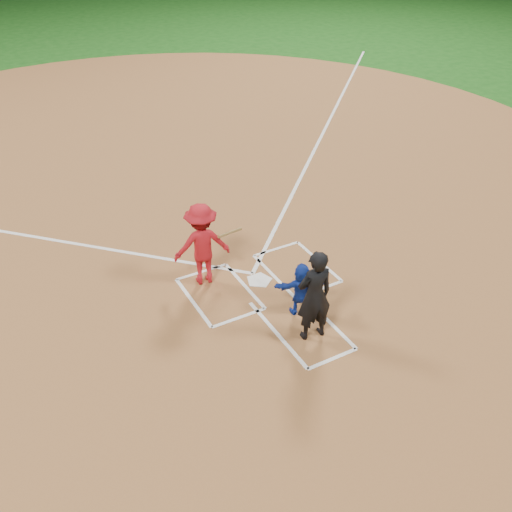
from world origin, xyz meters
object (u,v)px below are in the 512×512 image
home_plate (259,280)px  umpire (314,296)px  batter_at_plate (202,244)px  catcher (301,289)px

home_plate → umpire: (0.02, -2.06, 0.96)m
umpire → batter_at_plate: bearing=-62.4°
home_plate → catcher: (0.21, -1.35, 0.57)m
home_plate → umpire: size_ratio=0.31×
home_plate → umpire: umpire is taller
home_plate → batter_at_plate: 1.53m
umpire → batter_at_plate: (-1.08, 2.66, -0.03)m
catcher → batter_at_plate: size_ratio=0.62×
home_plate → batter_at_plate: (-1.06, 0.60, 0.93)m
catcher → umpire: 0.84m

